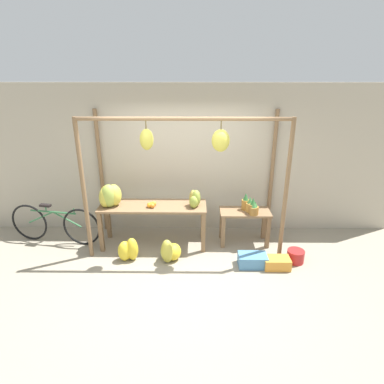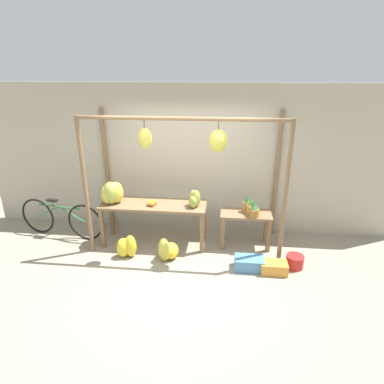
{
  "view_description": "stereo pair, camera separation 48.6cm",
  "coord_description": "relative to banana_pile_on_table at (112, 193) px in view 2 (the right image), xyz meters",
  "views": [
    {
      "loc": [
        0.17,
        -4.22,
        3.0
      ],
      "look_at": [
        0.11,
        0.95,
        1.03
      ],
      "focal_mm": 30.0,
      "sensor_mm": 36.0,
      "label": 1
    },
    {
      "loc": [
        0.65,
        -4.19,
        3.0
      ],
      "look_at": [
        0.11,
        0.95,
        1.03
      ],
      "focal_mm": 30.0,
      "sensor_mm": 36.0,
      "label": 2
    }
  ],
  "objects": [
    {
      "name": "ground_plane",
      "position": [
        1.31,
        -0.91,
        -0.96
      ],
      "size": [
        20.0,
        20.0,
        0.0
      ],
      "primitive_type": "plane",
      "color": "gray"
    },
    {
      "name": "shop_wall_back",
      "position": [
        1.31,
        0.73,
        0.44
      ],
      "size": [
        8.0,
        0.08,
        2.8
      ],
      "color": "#B2A893",
      "rests_on": "ground_plane"
    },
    {
      "name": "stall_awning",
      "position": [
        1.37,
        -0.12,
        0.68
      ],
      "size": [
        3.29,
        1.16,
        2.36
      ],
      "color": "brown",
      "rests_on": "ground_plane"
    },
    {
      "name": "display_table_main",
      "position": [
        0.74,
        0.04,
        -0.3
      ],
      "size": [
        1.88,
        0.6,
        0.78
      ],
      "color": "brown",
      "rests_on": "ground_plane"
    },
    {
      "name": "display_table_side",
      "position": [
        2.38,
        0.11,
        -0.48
      ],
      "size": [
        0.89,
        0.45,
        0.64
      ],
      "color": "brown",
      "rests_on": "ground_plane"
    },
    {
      "name": "banana_pile_on_table",
      "position": [
        0.0,
        0.0,
        0.0
      ],
      "size": [
        0.43,
        0.4,
        0.41
      ],
      "color": "gold",
      "rests_on": "display_table_main"
    },
    {
      "name": "orange_pile",
      "position": [
        0.72,
        -0.04,
        -0.14
      ],
      "size": [
        0.16,
        0.18,
        0.09
      ],
      "color": "orange",
      "rests_on": "display_table_main"
    },
    {
      "name": "pineapple_cluster",
      "position": [
        2.46,
        0.05,
        -0.2
      ],
      "size": [
        0.27,
        0.36,
        0.32
      ],
      "color": "olive",
      "rests_on": "display_table_side"
    },
    {
      "name": "banana_pile_ground_left",
      "position": [
        0.37,
        -0.5,
        -0.77
      ],
      "size": [
        0.42,
        0.31,
        0.4
      ],
      "color": "yellow",
      "rests_on": "ground_plane"
    },
    {
      "name": "banana_pile_ground_right",
      "position": [
        1.06,
        -0.5,
        -0.8
      ],
      "size": [
        0.42,
        0.4,
        0.42
      ],
      "color": "yellow",
      "rests_on": "ground_plane"
    },
    {
      "name": "fruit_crate_white",
      "position": [
        2.42,
        -0.65,
        -0.86
      ],
      "size": [
        0.46,
        0.29,
        0.2
      ],
      "color": "#4C84B2",
      "rests_on": "ground_plane"
    },
    {
      "name": "blue_bucket",
      "position": [
        3.15,
        -0.52,
        -0.85
      ],
      "size": [
        0.28,
        0.28,
        0.21
      ],
      "color": "#AD2323",
      "rests_on": "ground_plane"
    },
    {
      "name": "parked_bicycle",
      "position": [
        -1.08,
        0.09,
        -0.59
      ],
      "size": [
        1.73,
        0.33,
        0.75
      ],
      "color": "black",
      "rests_on": "ground_plane"
    },
    {
      "name": "papaya_pile",
      "position": [
        1.48,
        0.0,
        -0.05
      ],
      "size": [
        0.25,
        0.31,
        0.3
      ],
      "color": "#B2993D",
      "rests_on": "display_table_main"
    },
    {
      "name": "fruit_crate_purple",
      "position": [
        2.8,
        -0.7,
        -0.87
      ],
      "size": [
        0.41,
        0.26,
        0.18
      ],
      "color": "orange",
      "rests_on": "ground_plane"
    }
  ]
}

